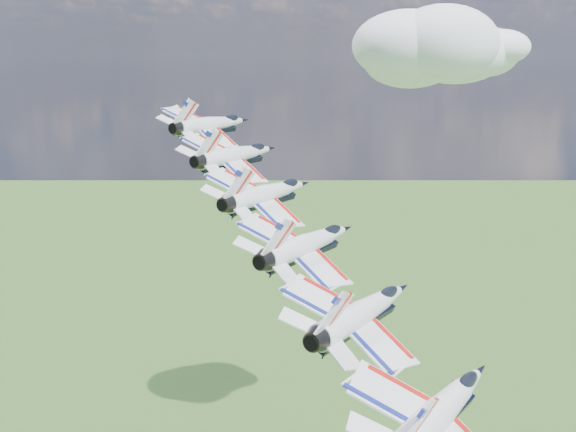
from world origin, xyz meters
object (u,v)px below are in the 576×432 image
(jet_1, at_px, (238,154))
(jet_3, at_px, (310,243))
(jet_4, at_px, (365,311))
(jet_5, at_px, (444,408))
(jet_0, at_px, (213,124))
(jet_2, at_px, (269,193))

(jet_1, height_order, jet_3, jet_1)
(jet_4, height_order, jet_5, jet_4)
(jet_1, distance_m, jet_5, 45.93)
(jet_0, height_order, jet_4, jet_0)
(jet_1, bearing_deg, jet_2, -35.69)
(jet_5, bearing_deg, jet_1, 144.31)
(jet_2, bearing_deg, jet_3, -35.69)
(jet_1, relative_size, jet_2, 1.00)
(jet_4, bearing_deg, jet_5, -35.69)
(jet_3, distance_m, jet_5, 22.97)
(jet_0, bearing_deg, jet_3, -35.69)
(jet_0, distance_m, jet_1, 11.48)
(jet_3, distance_m, jet_4, 11.48)
(jet_0, xyz_separation_m, jet_4, (28.29, -34.70, -10.28))
(jet_0, relative_size, jet_4, 1.00)
(jet_0, bearing_deg, jet_1, -35.69)
(jet_1, relative_size, jet_5, 1.00)
(jet_1, bearing_deg, jet_4, -35.69)
(jet_4, bearing_deg, jet_0, 144.31)
(jet_2, bearing_deg, jet_5, -35.69)
(jet_5, bearing_deg, jet_0, 144.31)
(jet_3, bearing_deg, jet_5, -35.69)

